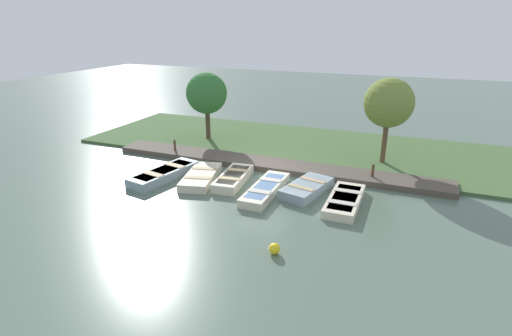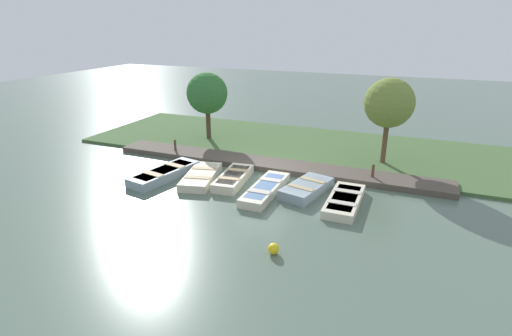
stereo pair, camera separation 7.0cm
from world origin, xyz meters
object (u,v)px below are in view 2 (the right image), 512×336
rowboat_4 (307,188)px  mooring_post_near (175,147)px  rowboat_3 (265,189)px  rowboat_0 (164,173)px  mooring_post_far (373,173)px  rowboat_2 (233,178)px  buoy (274,249)px  rowboat_1 (201,176)px  rowboat_5 (344,201)px  park_tree_far_left (207,94)px  park_tree_left (389,103)px

rowboat_4 → mooring_post_near: 8.23m
rowboat_3 → rowboat_4: bearing=113.4°
rowboat_0 → rowboat_4: bearing=108.2°
rowboat_4 → mooring_post_far: bearing=147.1°
rowboat_0 → rowboat_2: 3.25m
buoy → rowboat_1: bearing=-131.2°
rowboat_4 → rowboat_5: (0.56, 1.69, -0.04)m
rowboat_2 → rowboat_4: size_ratio=1.05×
rowboat_2 → rowboat_5: rowboat_2 is taller
rowboat_0 → rowboat_5: rowboat_0 is taller
mooring_post_near → rowboat_1: bearing=49.1°
rowboat_1 → rowboat_3: 3.22m
mooring_post_far → park_tree_far_left: (-3.17, -10.00, 2.40)m
mooring_post_far → rowboat_2: bearing=-67.7°
rowboat_1 → rowboat_2: size_ratio=1.08×
rowboat_3 → rowboat_5: size_ratio=1.13×
park_tree_left → rowboat_2: bearing=-50.1°
rowboat_2 → park_tree_left: park_tree_left is taller
rowboat_1 → rowboat_2: bearing=89.3°
rowboat_4 → mooring_post_near: size_ratio=3.31×
rowboat_5 → mooring_post_far: size_ratio=3.62×
rowboat_2 → mooring_post_near: mooring_post_near is taller
rowboat_0 → mooring_post_far: bearing=120.0°
mooring_post_near → buoy: bearing=48.9°
rowboat_3 → rowboat_4: 1.74m
rowboat_1 → mooring_post_far: (-2.70, 7.20, 0.25)m
rowboat_3 → buoy: bearing=24.2°
rowboat_2 → rowboat_0: bearing=-83.6°
rowboat_1 → rowboat_2: (-0.34, 1.46, 0.02)m
rowboat_0 → park_tree_left: bearing=132.9°
rowboat_4 → mooring_post_near: (-2.25, -7.91, 0.22)m
rowboat_4 → mooring_post_far: (-2.25, 2.40, 0.22)m
rowboat_5 → buoy: size_ratio=8.76×
park_tree_far_left → rowboat_0: bearing=9.9°
rowboat_2 → buoy: 6.06m
mooring_post_far → park_tree_left: (-2.60, 0.18, 2.68)m
mooring_post_far → park_tree_left: park_tree_left is taller
rowboat_0 → rowboat_5: size_ratio=1.19×
buoy → rowboat_0: bearing=-121.1°
rowboat_0 → rowboat_3: rowboat_0 is taller
rowboat_4 → park_tree_left: size_ratio=0.66×
rowboat_4 → buoy: size_ratio=8.02×
rowboat_3 → mooring_post_near: size_ratio=4.10×
rowboat_0 → rowboat_1: rowboat_0 is taller
rowboat_2 → rowboat_4: (-0.11, 3.34, 0.01)m
rowboat_3 → rowboat_5: 3.28m
rowboat_0 → mooring_post_near: 3.37m
rowboat_4 → rowboat_2: bearing=-74.2°
buoy → park_tree_far_left: bearing=-142.6°
rowboat_4 → rowboat_0: bearing=-68.9°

